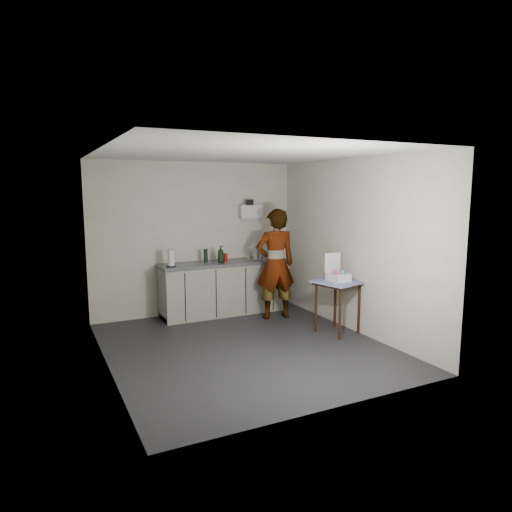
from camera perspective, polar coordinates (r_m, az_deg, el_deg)
name	(u,v)px	position (r m, az deg, el deg)	size (l,w,h in m)	color
ground	(245,346)	(6.40, -1.38, -11.24)	(4.00, 4.00, 0.00)	#252429
wall_back	(196,238)	(7.92, -7.48, 2.18)	(3.60, 0.02, 2.60)	beige
wall_right	(352,246)	(7.02, 11.97, 1.27)	(0.02, 4.00, 2.60)	beige
wall_left	(105,263)	(5.58, -18.35, -0.79)	(0.02, 4.00, 2.60)	beige
ceiling	(244,154)	(6.04, -1.47, 12.63)	(3.60, 4.00, 0.01)	white
kitchen_counter	(225,289)	(7.93, -3.94, -4.15)	(2.24, 0.62, 0.91)	black
wall_shelf	(250,211)	(8.19, -0.73, 5.60)	(0.42, 0.18, 0.37)	white
side_table	(338,288)	(6.90, 10.20, -3.91)	(0.75, 0.75, 0.80)	#33180B
standing_man	(275,264)	(7.55, 2.44, -1.01)	(0.67, 0.44, 1.83)	#B2A593
soap_bottle	(221,254)	(7.70, -4.43, 0.22)	(0.11, 0.11, 0.29)	black
soda_can	(225,257)	(7.86, -3.85, -0.16)	(0.07, 0.07, 0.14)	red
dark_bottle	(206,256)	(7.74, -6.31, 0.03)	(0.07, 0.07, 0.24)	black
paper_towel	(171,258)	(7.44, -10.58, -0.30)	(0.16, 0.16, 0.28)	black
dish_rack	(259,256)	(8.10, 0.32, 0.01)	(0.35, 0.26, 0.25)	silver
bakery_box	(338,275)	(6.86, 10.17, -2.34)	(0.29, 0.30, 0.40)	white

